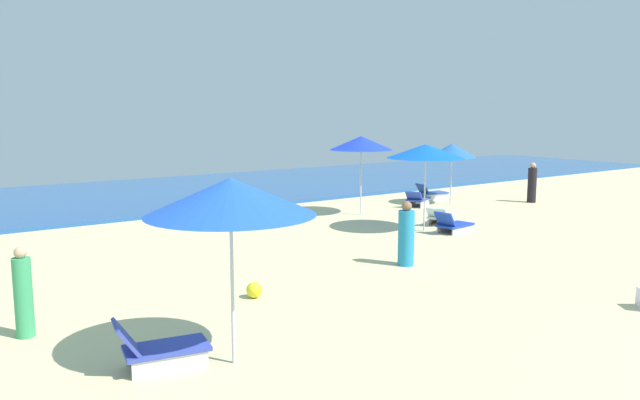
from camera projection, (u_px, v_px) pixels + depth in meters
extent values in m
cube|color=#235398|center=(170.00, 192.00, 27.02)|extent=(60.00, 11.17, 0.12)
cylinder|color=silver|center=(361.00, 183.00, 21.50)|extent=(0.05, 0.05, 2.27)
cone|color=blue|center=(361.00, 143.00, 21.30)|extent=(2.18, 2.18, 0.47)
cylinder|color=silver|center=(451.00, 181.00, 23.88)|extent=(0.05, 0.05, 1.83)
cone|color=#235FB2|center=(452.00, 150.00, 23.71)|extent=(1.86, 1.86, 0.52)
cube|color=silver|center=(425.00, 203.00, 23.45)|extent=(0.94, 0.51, 0.25)
cube|color=silver|center=(412.00, 202.00, 23.69)|extent=(0.94, 0.51, 0.25)
cube|color=#2940A3|center=(418.00, 199.00, 23.55)|extent=(1.30, 1.07, 0.06)
cube|color=#2940A3|center=(414.00, 196.00, 23.06)|extent=(0.59, 0.69, 0.39)
cube|color=silver|center=(437.00, 197.00, 24.98)|extent=(1.01, 0.21, 0.26)
cube|color=silver|center=(429.00, 196.00, 25.49)|extent=(1.01, 0.21, 0.26)
cube|color=#2D4DA2|center=(433.00, 193.00, 25.21)|extent=(1.23, 0.85, 0.06)
cube|color=#2D4DA2|center=(422.00, 189.00, 24.96)|extent=(0.39, 0.68, 0.41)
cylinder|color=silver|center=(232.00, 290.00, 8.85)|extent=(0.05, 0.05, 2.18)
cone|color=blue|center=(230.00, 197.00, 8.66)|extent=(2.42, 2.42, 0.53)
cube|color=silver|center=(171.00, 365.00, 8.62)|extent=(1.05, 0.23, 0.25)
cube|color=silver|center=(163.00, 352.00, 9.10)|extent=(1.05, 0.23, 0.25)
cube|color=#3745A8|center=(167.00, 348.00, 8.84)|extent=(1.27, 0.84, 0.06)
cube|color=#3745A8|center=(127.00, 339.00, 8.58)|extent=(0.45, 0.66, 0.48)
cylinder|color=silver|center=(425.00, 195.00, 18.59)|extent=(0.05, 0.05, 2.21)
cone|color=blue|center=(426.00, 151.00, 18.40)|extent=(2.32, 2.32, 0.42)
cube|color=silver|center=(451.00, 220.00, 19.94)|extent=(1.13, 0.62, 0.22)
cube|color=silver|center=(434.00, 219.00, 20.18)|extent=(1.13, 0.62, 0.22)
cube|color=silver|center=(442.00, 216.00, 20.04)|extent=(1.53, 1.22, 0.06)
cube|color=silver|center=(437.00, 213.00, 19.44)|extent=(0.62, 0.72, 0.39)
cube|color=silver|center=(463.00, 230.00, 18.40)|extent=(1.03, 0.17, 0.19)
cube|color=silver|center=(447.00, 228.00, 18.79)|extent=(1.03, 0.17, 0.19)
cube|color=#1C3BAA|center=(455.00, 225.00, 18.58)|extent=(1.22, 0.78, 0.06)
cube|color=#1C3BAA|center=(445.00, 220.00, 18.19)|extent=(0.41, 0.64, 0.47)
cylinder|color=black|center=(532.00, 185.00, 24.44)|extent=(0.45, 0.45, 1.37)
sphere|color=tan|center=(533.00, 165.00, 24.32)|extent=(0.23, 0.23, 0.23)
cylinder|color=teal|center=(406.00, 238.00, 14.56)|extent=(0.54, 0.54, 1.31)
sphere|color=#8A5F41|center=(407.00, 206.00, 14.45)|extent=(0.24, 0.24, 0.24)
cylinder|color=#3AA062|center=(23.00, 298.00, 9.95)|extent=(0.37, 0.37, 1.31)
sphere|color=tan|center=(20.00, 252.00, 9.85)|extent=(0.20, 0.20, 0.20)
sphere|color=yellow|center=(254.00, 290.00, 12.09)|extent=(0.32, 0.32, 0.32)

